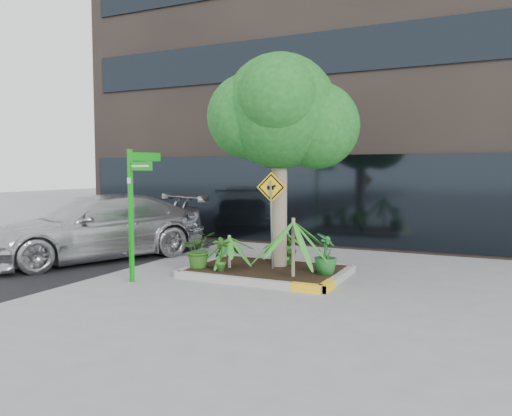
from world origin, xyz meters
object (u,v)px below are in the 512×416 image
at_px(cattle_sign, 271,204).
at_px(street_sign_post, 134,201).
at_px(parked_car, 96,227).
at_px(tree, 280,112).

bearing_deg(cattle_sign, street_sign_post, -152.23).
bearing_deg(parked_car, tree, 30.60).
bearing_deg(parked_car, cattle_sign, 24.60).
distance_m(tree, cattle_sign, 2.04).
distance_m(tree, parked_car, 5.56).
bearing_deg(tree, parked_car, -174.08).
distance_m(parked_car, cattle_sign, 4.90).
bearing_deg(cattle_sign, parked_car, 172.13).
relative_size(tree, street_sign_post, 1.80).
xyz_separation_m(tree, cattle_sign, (0.02, -0.51, -1.98)).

